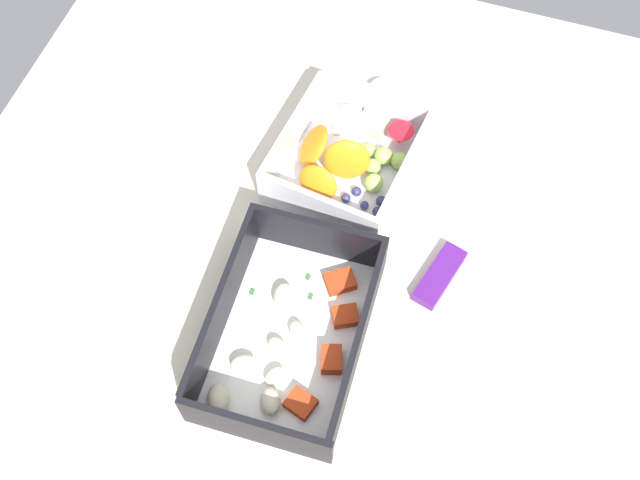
{
  "coord_description": "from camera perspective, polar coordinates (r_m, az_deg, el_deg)",
  "views": [
    {
      "loc": [
        33.57,
        10.61,
        70.79
      ],
      "look_at": [
        -1.21,
        -0.85,
        4.0
      ],
      "focal_mm": 43.41,
      "sensor_mm": 36.0,
      "label": 1
    }
  ],
  "objects": [
    {
      "name": "candy_bar",
      "position": [
        0.77,
        8.81,
        -2.61
      ],
      "size": [
        7.38,
        4.14,
        1.2
      ],
      "primitive_type": "cube",
      "rotation": [
        0.0,
        0.0,
        -0.26
      ],
      "color": "#51197A",
      "rests_on": "table_surface"
    },
    {
      "name": "pasta_container",
      "position": [
        0.72,
        -2.3,
        -7.02
      ],
      "size": [
        20.66,
        14.3,
        6.23
      ],
      "rotation": [
        0.0,
        0.0,
        0.03
      ],
      "color": "white",
      "rests_on": "table_surface"
    },
    {
      "name": "fruit_bowl",
      "position": [
        0.82,
        2.14,
        6.11
      ],
      "size": [
        16.85,
        15.01,
        5.68
      ],
      "rotation": [
        0.0,
        0.0,
        -0.12
      ],
      "color": "white",
      "rests_on": "table_surface"
    },
    {
      "name": "table_surface",
      "position": [
        0.78,
        0.31,
        -1.97
      ],
      "size": [
        80.0,
        80.0,
        2.0
      ],
      "primitive_type": "cube",
      "color": "beige",
      "rests_on": "ground"
    },
    {
      "name": "paper_cup_liner",
      "position": [
        0.88,
        4.92,
        10.68
      ],
      "size": [
        3.51,
        3.51,
        1.63
      ],
      "primitive_type": "cylinder",
      "color": "white",
      "rests_on": "table_surface"
    }
  ]
}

